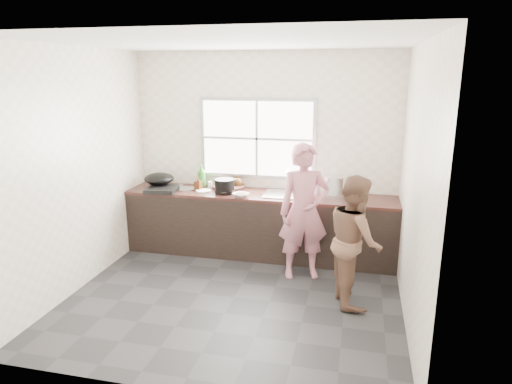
% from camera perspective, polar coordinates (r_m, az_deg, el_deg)
% --- Properties ---
extents(floor, '(3.60, 3.20, 0.01)m').
position_cam_1_polar(floor, '(5.20, -2.76, -13.06)').
color(floor, '#28282A').
rests_on(floor, ground).
extents(ceiling, '(3.60, 3.20, 0.01)m').
position_cam_1_polar(ceiling, '(4.61, -3.19, 18.27)').
color(ceiling, silver).
rests_on(ceiling, wall_back).
extents(wall_back, '(3.60, 0.01, 2.70)m').
position_cam_1_polar(wall_back, '(6.25, 1.08, 4.88)').
color(wall_back, silver).
rests_on(wall_back, ground).
extents(wall_left, '(0.01, 3.20, 2.70)m').
position_cam_1_polar(wall_left, '(5.49, -21.40, 2.49)').
color(wall_left, beige).
rests_on(wall_left, ground).
extents(wall_right, '(0.01, 3.20, 2.70)m').
position_cam_1_polar(wall_right, '(4.58, 19.31, 0.41)').
color(wall_right, beige).
rests_on(wall_right, ground).
extents(wall_front, '(3.60, 0.01, 2.70)m').
position_cam_1_polar(wall_front, '(3.27, -10.69, -4.58)').
color(wall_front, silver).
rests_on(wall_front, ground).
extents(cabinet, '(3.60, 0.62, 0.82)m').
position_cam_1_polar(cabinet, '(6.19, 0.43, -4.22)').
color(cabinet, black).
rests_on(cabinet, floor).
extents(countertop, '(3.60, 0.64, 0.04)m').
position_cam_1_polar(countertop, '(6.06, 0.44, -0.37)').
color(countertop, '#351A16').
rests_on(countertop, cabinet).
extents(sink, '(0.55, 0.45, 0.02)m').
position_cam_1_polar(sink, '(5.99, 3.71, -0.34)').
color(sink, silver).
rests_on(sink, countertop).
extents(faucet, '(0.02, 0.02, 0.30)m').
position_cam_1_polar(faucet, '(6.15, 4.04, 1.44)').
color(faucet, silver).
rests_on(faucet, countertop).
extents(window_frame, '(1.60, 0.05, 1.10)m').
position_cam_1_polar(window_frame, '(6.23, 0.15, 6.71)').
color(window_frame, '#9EA0A5').
rests_on(window_frame, wall_back).
extents(window_glazing, '(1.50, 0.01, 1.00)m').
position_cam_1_polar(window_glazing, '(6.20, 0.10, 6.67)').
color(window_glazing, white).
rests_on(window_glazing, window_frame).
extents(woman, '(0.64, 0.52, 1.53)m').
position_cam_1_polar(woman, '(5.45, 6.00, -3.01)').
color(woman, '#BF7282').
rests_on(woman, floor).
extents(person_side, '(0.70, 0.80, 1.40)m').
position_cam_1_polar(person_side, '(4.96, 12.25, -5.89)').
color(person_side, brown).
rests_on(person_side, floor).
extents(cutting_board, '(0.52, 0.52, 0.05)m').
position_cam_1_polar(cutting_board, '(6.31, -3.40, 0.62)').
color(cutting_board, black).
rests_on(cutting_board, countertop).
extents(cleaver, '(0.21, 0.20, 0.01)m').
position_cam_1_polar(cleaver, '(6.01, -3.63, 0.09)').
color(cleaver, '#BBBDC2').
rests_on(cleaver, cutting_board).
extents(bowl_mince, '(0.26, 0.26, 0.05)m').
position_cam_1_polar(bowl_mince, '(5.90, -1.90, -0.36)').
color(bowl_mince, white).
rests_on(bowl_mince, countertop).
extents(bowl_crabs, '(0.24, 0.24, 0.06)m').
position_cam_1_polar(bowl_crabs, '(6.04, 6.36, -0.01)').
color(bowl_crabs, white).
rests_on(bowl_crabs, countertop).
extents(bowl_held, '(0.27, 0.27, 0.07)m').
position_cam_1_polar(bowl_held, '(5.90, 6.94, -0.34)').
color(bowl_held, silver).
rests_on(bowl_held, countertop).
extents(black_pot, '(0.28, 0.28, 0.19)m').
position_cam_1_polar(black_pot, '(6.07, -3.95, 0.73)').
color(black_pot, black).
rests_on(black_pot, countertop).
extents(plate_food, '(0.20, 0.20, 0.02)m').
position_cam_1_polar(plate_food, '(6.20, -6.60, 0.15)').
color(plate_food, white).
rests_on(plate_food, countertop).
extents(bottle_green, '(0.16, 0.16, 0.32)m').
position_cam_1_polar(bottle_green, '(6.42, -6.82, 2.02)').
color(bottle_green, '#2F7927').
rests_on(bottle_green, countertop).
extents(bottle_brown_tall, '(0.09, 0.09, 0.17)m').
position_cam_1_polar(bottle_brown_tall, '(6.26, -7.23, 1.00)').
color(bottle_brown_tall, '#412210').
rests_on(bottle_brown_tall, countertop).
extents(bottle_brown_short, '(0.18, 0.18, 0.19)m').
position_cam_1_polar(bottle_brown_short, '(6.34, -2.33, 1.33)').
color(bottle_brown_short, '#3E280F').
rests_on(bottle_brown_short, countertop).
extents(glass_jar, '(0.08, 0.08, 0.09)m').
position_cam_1_polar(glass_jar, '(6.38, -5.76, 0.92)').
color(glass_jar, white).
rests_on(glass_jar, countertop).
extents(burner, '(0.44, 0.44, 0.06)m').
position_cam_1_polar(burner, '(6.29, -11.70, 0.33)').
color(burner, black).
rests_on(burner, countertop).
extents(wok, '(0.50, 0.50, 0.15)m').
position_cam_1_polar(wok, '(6.44, -12.01, 1.65)').
color(wok, black).
rests_on(wok, burner).
extents(dish_rack, '(0.39, 0.28, 0.28)m').
position_cam_1_polar(dish_rack, '(5.91, 8.96, 0.69)').
color(dish_rack, silver).
rests_on(dish_rack, countertop).
extents(pot_lid_left, '(0.33, 0.33, 0.01)m').
position_cam_1_polar(pot_lid_left, '(6.36, -8.79, 0.42)').
color(pot_lid_left, silver).
rests_on(pot_lid_left, countertop).
extents(pot_lid_right, '(0.22, 0.22, 0.01)m').
position_cam_1_polar(pot_lid_right, '(6.54, -10.02, 0.76)').
color(pot_lid_right, '#AFB1B6').
rests_on(pot_lid_right, countertop).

